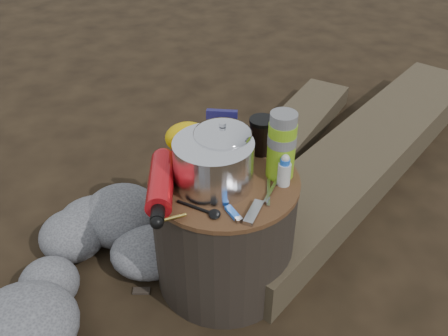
{
  "coord_description": "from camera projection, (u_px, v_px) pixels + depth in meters",
  "views": [
    {
      "loc": [
        -0.09,
        -1.21,
        1.35
      ],
      "look_at": [
        0.0,
        0.0,
        0.48
      ],
      "focal_mm": 38.89,
      "sensor_mm": 36.0,
      "label": 1
    }
  ],
  "objects": [
    {
      "name": "squeeze_bottle",
      "position": [
        284.0,
        171.0,
        1.47
      ],
      "size": [
        0.04,
        0.04,
        0.1
      ],
      "primitive_type": "cylinder",
      "color": "silver",
      "rests_on": "stump"
    },
    {
      "name": "stuff_sack",
      "position": [
        188.0,
        138.0,
        1.62
      ],
      "size": [
        0.15,
        0.12,
        0.1
      ],
      "primitive_type": "ellipsoid",
      "color": "#DBAB04",
      "rests_on": "stump"
    },
    {
      "name": "multitool",
      "position": [
        254.0,
        213.0,
        1.38
      ],
      "size": [
        0.07,
        0.11,
        0.01
      ],
      "primitive_type": "cube",
      "rotation": [
        0.0,
        0.0,
        -0.46
      ],
      "color": "#B1B1B7",
      "rests_on": "stump"
    },
    {
      "name": "food_pouch",
      "position": [
        222.0,
        129.0,
        1.64
      ],
      "size": [
        0.11,
        0.04,
        0.13
      ],
      "primitive_type": "cube",
      "rotation": [
        0.0,
        0.0,
        -0.18
      ],
      "color": "#18154D",
      "rests_on": "stump"
    },
    {
      "name": "lighter",
      "position": [
        232.0,
        212.0,
        1.38
      ],
      "size": [
        0.05,
        0.07,
        0.01
      ],
      "primitive_type": "cube",
      "rotation": [
        0.0,
        0.0,
        0.43
      ],
      "color": "blue",
      "rests_on": "stump"
    },
    {
      "name": "stump",
      "position": [
        224.0,
        230.0,
        1.65
      ],
      "size": [
        0.47,
        0.47,
        0.44
      ],
      "primitive_type": "cylinder",
      "color": "black",
      "rests_on": "ground"
    },
    {
      "name": "ground",
      "position": [
        224.0,
        274.0,
        1.77
      ],
      "size": [
        60.0,
        60.0,
        0.0
      ],
      "primitive_type": "plane",
      "color": "black",
      "rests_on": "ground"
    },
    {
      "name": "camping_pot",
      "position": [
        223.0,
        150.0,
        1.49
      ],
      "size": [
        0.18,
        0.18,
        0.18
      ],
      "primitive_type": "cylinder",
      "color": "silver",
      "rests_on": "stump"
    },
    {
      "name": "thermos",
      "position": [
        282.0,
        146.0,
        1.47
      ],
      "size": [
        0.09,
        0.09,
        0.22
      ],
      "primitive_type": "cylinder",
      "color": "#7AB01A",
      "rests_on": "stump"
    },
    {
      "name": "log_small",
      "position": [
        284.0,
        140.0,
        2.42
      ],
      "size": [
        0.91,
        1.18,
        0.11
      ],
      "primitive_type": "cube",
      "rotation": [
        0.0,
        0.0,
        -0.6
      ],
      "color": "#3F3525",
      "rests_on": "ground"
    },
    {
      "name": "rock_ring",
      "position": [
        96.0,
        306.0,
        1.53
      ],
      "size": [
        0.5,
        1.09,
        0.22
      ],
      "primitive_type": null,
      "color": "#55555A",
      "rests_on": "ground"
    },
    {
      "name": "travel_mug",
      "position": [
        262.0,
        136.0,
        1.61
      ],
      "size": [
        0.08,
        0.08,
        0.12
      ],
      "primitive_type": "cylinder",
      "color": "black",
      "rests_on": "stump"
    },
    {
      "name": "fuel_bottle",
      "position": [
        161.0,
        183.0,
        1.44
      ],
      "size": [
        0.09,
        0.32,
        0.08
      ],
      "primitive_type": null,
      "rotation": [
        0.0,
        0.0,
        -0.03
      ],
      "color": "red",
      "rests_on": "stump"
    },
    {
      "name": "log_main",
      "position": [
        365.0,
        155.0,
        2.26
      ],
      "size": [
        1.62,
        1.67,
        0.17
      ],
      "primitive_type": "cube",
      "rotation": [
        0.0,
        0.0,
        -0.76
      ],
      "color": "#3F3525",
      "rests_on": "ground"
    },
    {
      "name": "foil_windscreen",
      "position": [
        214.0,
        163.0,
        1.46
      ],
      "size": [
        0.24,
        0.24,
        0.15
      ],
      "primitive_type": "cylinder",
      "color": "silver",
      "rests_on": "stump"
    },
    {
      "name": "pot_grabber",
      "position": [
        269.0,
        192.0,
        1.46
      ],
      "size": [
        0.07,
        0.13,
        0.01
      ],
      "primitive_type": null,
      "rotation": [
        0.0,
        0.0,
        -0.31
      ],
      "color": "#B1B1B7",
      "rests_on": "stump"
    },
    {
      "name": "spork",
      "position": [
        195.0,
        207.0,
        1.4
      ],
      "size": [
        0.13,
        0.1,
        0.01
      ],
      "primitive_type": null,
      "rotation": [
        0.0,
        0.0,
        1.0
      ],
      "color": "black",
      "rests_on": "stump"
    }
  ]
}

